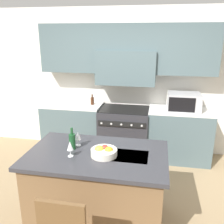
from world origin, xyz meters
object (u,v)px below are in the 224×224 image
at_px(range_stove, 124,132).
at_px(wine_bottle, 72,141).
at_px(microwave, 184,102).
at_px(oil_bottle_on_counter, 92,101).
at_px(fruit_bowl, 104,152).
at_px(wine_glass_near, 70,146).
at_px(wine_glass_far, 78,136).

xyz_separation_m(range_stove, wine_bottle, (-0.36, -1.79, 0.57)).
distance_m(range_stove, microwave, 1.22).
bearing_deg(wine_bottle, oil_bottle_on_counter, 97.88).
xyz_separation_m(range_stove, microwave, (1.04, 0.02, 0.64)).
bearing_deg(microwave, range_stove, -178.97).
bearing_deg(oil_bottle_on_counter, range_stove, -6.35).
xyz_separation_m(wine_bottle, oil_bottle_on_counter, (-0.26, 1.86, -0.01)).
bearing_deg(fruit_bowl, oil_bottle_on_counter, 108.56).
bearing_deg(fruit_bowl, wine_glass_near, -166.10).
distance_m(range_stove, oil_bottle_on_counter, 0.84).
height_order(wine_glass_far, fruit_bowl, wine_glass_far).
relative_size(wine_glass_far, oil_bottle_on_counter, 0.90).
height_order(wine_glass_far, oil_bottle_on_counter, oil_bottle_on_counter).
xyz_separation_m(range_stove, oil_bottle_on_counter, (-0.62, 0.07, 0.57)).
relative_size(wine_glass_near, wine_glass_far, 1.00).
height_order(wine_bottle, oil_bottle_on_counter, wine_bottle).
height_order(wine_bottle, fruit_bowl, wine_bottle).
distance_m(range_stove, fruit_bowl, 1.95).
bearing_deg(fruit_bowl, wine_glass_far, 151.59).
relative_size(range_stove, wine_glass_far, 5.18).
bearing_deg(oil_bottle_on_counter, wine_bottle, -82.12).
bearing_deg(wine_bottle, wine_glass_near, -77.32).
bearing_deg(wine_glass_far, microwave, 51.39).
height_order(wine_bottle, wine_glass_near, wine_bottle).
height_order(range_stove, wine_glass_near, wine_glass_near).
distance_m(wine_glass_far, oil_bottle_on_counter, 1.78).
bearing_deg(microwave, oil_bottle_on_counter, 178.26).
relative_size(microwave, oil_bottle_on_counter, 2.80).
bearing_deg(microwave, wine_glass_near, -124.38).
xyz_separation_m(microwave, oil_bottle_on_counter, (-1.66, 0.05, -0.07)).
bearing_deg(microwave, wine_bottle, -127.80).
distance_m(range_stove, wine_glass_far, 1.82).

